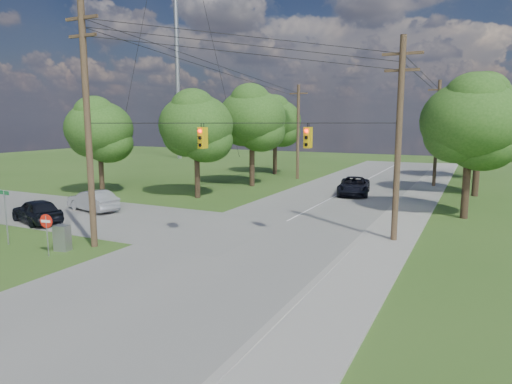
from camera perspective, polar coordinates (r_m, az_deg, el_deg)
The scene contains 23 objects.
ground at distance 21.47m, azimuth -11.58°, elevation -8.41°, with size 140.00×140.00×0.00m, color #32551C.
main_road at distance 24.50m, azimuth -0.61°, elevation -6.00°, with size 10.00×100.00×0.03m, color gray.
sidewalk_east at distance 22.39m, azimuth 15.02°, elevation -7.65°, with size 2.60×100.00×0.12m, color gray.
pole_sw at distance 23.90m, azimuth -20.31°, elevation 8.14°, with size 2.00×0.32×12.00m.
pole_ne at distance 24.42m, azimuth 17.40°, elevation 6.51°, with size 2.00×0.32×10.50m.
pole_north_e at distance 46.28m, azimuth 21.68°, elevation 6.88°, with size 2.00×0.32×10.00m.
pole_north_w at distance 49.40m, azimuth 5.27°, elevation 7.57°, with size 2.00×0.32×10.00m.
power_lines at distance 29.96m, azimuth 4.31°, elevation 14.35°, with size 13.93×29.62×4.93m.
traffic_signals at distance 22.92m, azimuth -0.04°, elevation 6.85°, with size 4.91×3.27×1.05m.
radio_mast at distance 78.19m, azimuth -9.97°, elevation 20.83°, with size 0.70×0.70×45.00m, color gray.
tree_w_near at distance 37.36m, azimuth -7.48°, elevation 8.29°, with size 6.00×6.00×8.40m.
tree_w_mid at distance 43.79m, azimuth -0.51°, elevation 9.32°, with size 6.40×6.40×9.22m.
tree_w_far at distance 53.69m, azimuth 2.42°, elevation 8.91°, with size 6.00×6.00×8.73m.
tree_e_near at distance 32.12m, azimuth 25.25°, elevation 7.98°, with size 6.20×6.20×8.81m.
tree_e_mid at distance 42.12m, azimuth 26.30°, elevation 8.86°, with size 6.60×6.60×9.64m.
tree_e_far at distance 54.13m, azimuth 25.20°, elevation 7.72°, with size 5.80×5.80×8.32m.
tree_cross_n at distance 40.52m, azimuth -19.03°, elevation 7.46°, with size 5.60×5.60×7.91m.
car_cross_dark at distance 31.30m, azimuth -25.71°, elevation -2.13°, with size 1.79×4.45×1.52m, color black.
car_cross_silver at distance 33.88m, azimuth -19.72°, elevation -1.01°, with size 1.56×4.47×1.47m, color #B2B4B9.
car_main_north at distance 39.69m, azimuth 12.14°, elevation 0.74°, with size 2.49×5.40×1.50m, color black.
control_cabinet at distance 24.38m, azimuth -23.06°, elevation -5.31°, with size 0.70×0.51×1.27m, color gray.
do_not_enter_sign at distance 23.46m, azimuth -24.72°, elevation -3.79°, with size 0.67×0.17×2.03m.
street_name_sign at distance 26.55m, azimuth -28.82°, elevation -2.05°, with size 0.85×0.11×2.82m.
Camera 1 is at (12.68, -16.11, 6.38)m, focal length 32.00 mm.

